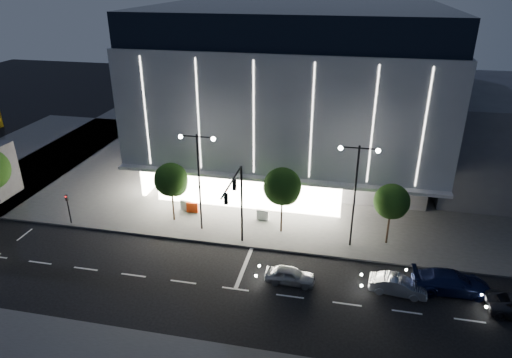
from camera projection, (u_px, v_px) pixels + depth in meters
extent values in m
plane|color=black|center=(215.00, 273.00, 34.86)|extent=(160.00, 160.00, 0.00)
cube|color=#474747|center=(311.00, 162.00, 55.27)|extent=(70.00, 40.00, 0.15)
cube|color=#4C4C51|center=(295.00, 146.00, 54.85)|extent=(28.00, 21.00, 4.00)
cube|color=#9F9FA4|center=(296.00, 88.00, 49.98)|extent=(30.00, 25.00, 11.00)
cube|color=black|center=(298.00, 20.00, 47.09)|extent=(29.40, 24.50, 3.00)
cube|color=white|center=(246.00, 190.00, 43.57)|extent=(18.00, 0.40, 3.60)
cube|color=white|center=(162.00, 161.00, 50.32)|extent=(0.40, 10.00, 3.60)
cube|color=#9F9FA4|center=(276.00, 177.00, 41.24)|extent=(30.00, 2.00, 0.30)
cube|color=white|center=(277.00, 120.00, 38.82)|extent=(24.00, 0.06, 10.00)
cube|color=#4C4C51|center=(508.00, 135.00, 49.28)|extent=(16.00, 20.00, 10.00)
cylinder|color=black|center=(242.00, 206.00, 37.50)|extent=(0.18, 0.18, 7.00)
cylinder|color=black|center=(232.00, 181.00, 33.47)|extent=(0.14, 5.80, 0.14)
cube|color=black|center=(234.00, 185.00, 34.34)|extent=(0.28, 0.18, 0.85)
cube|color=black|center=(226.00, 199.00, 32.20)|extent=(0.28, 0.18, 0.85)
sphere|color=#FF0C0C|center=(233.00, 181.00, 34.24)|extent=(0.14, 0.14, 0.14)
cylinder|color=black|center=(199.00, 184.00, 38.91)|extent=(0.16, 0.16, 9.00)
cylinder|color=black|center=(189.00, 136.00, 37.27)|extent=(1.40, 0.10, 0.10)
cylinder|color=black|center=(205.00, 137.00, 37.01)|extent=(1.40, 0.10, 0.10)
sphere|color=white|center=(181.00, 137.00, 37.44)|extent=(0.36, 0.36, 0.36)
sphere|color=white|center=(213.00, 139.00, 36.91)|extent=(0.36, 0.36, 0.36)
cylinder|color=black|center=(354.00, 199.00, 36.46)|extent=(0.16, 0.16, 9.00)
cylinder|color=black|center=(350.00, 147.00, 34.82)|extent=(1.40, 0.10, 0.10)
cylinder|color=black|center=(369.00, 149.00, 34.56)|extent=(1.40, 0.10, 0.10)
sphere|color=white|center=(341.00, 148.00, 34.99)|extent=(0.36, 0.36, 0.36)
sphere|color=white|center=(378.00, 151.00, 34.47)|extent=(0.36, 0.36, 0.36)
cylinder|color=black|center=(69.00, 210.00, 41.07)|extent=(0.12, 0.12, 3.00)
cube|color=black|center=(67.00, 198.00, 40.58)|extent=(0.22, 0.16, 0.55)
sphere|color=#FF0C0C|center=(66.00, 197.00, 40.42)|extent=(0.10, 0.10, 0.10)
cylinder|color=black|center=(173.00, 203.00, 41.44)|extent=(0.16, 0.16, 3.78)
sphere|color=#13360E|center=(171.00, 180.00, 40.49)|extent=(3.02, 3.02, 3.02)
sphere|color=#13360E|center=(175.00, 185.00, 40.83)|extent=(2.16, 2.16, 2.16)
sphere|color=#13360E|center=(168.00, 183.00, 40.53)|extent=(1.94, 1.94, 1.94)
cylinder|color=black|center=(282.00, 212.00, 39.50)|extent=(0.16, 0.16, 4.06)
sphere|color=#13360E|center=(282.00, 186.00, 38.47)|extent=(3.25, 3.25, 3.25)
sphere|color=#13360E|center=(286.00, 192.00, 38.83)|extent=(2.32, 2.32, 2.32)
sphere|color=#13360E|center=(279.00, 191.00, 38.53)|extent=(2.09, 2.09, 2.09)
cylinder|color=black|center=(388.00, 225.00, 37.89)|extent=(0.16, 0.16, 3.64)
sphere|color=#13360E|center=(392.00, 201.00, 36.97)|extent=(2.91, 2.91, 2.91)
sphere|color=#13360E|center=(395.00, 206.00, 37.31)|extent=(2.08, 2.08, 2.08)
sphere|color=#13360E|center=(388.00, 205.00, 37.01)|extent=(1.87, 1.87, 1.87)
imported|color=#ABAEB3|center=(290.00, 275.00, 33.59)|extent=(3.74, 1.53, 1.27)
imported|color=silver|center=(398.00, 285.00, 32.48)|extent=(4.15, 1.78, 1.33)
imported|color=#121A45|center=(451.00, 282.00, 32.60)|extent=(5.58, 2.56, 1.58)
cube|color=#FF390E|center=(192.00, 208.00, 43.26)|extent=(1.11, 0.28, 1.00)
cube|color=silver|center=(186.00, 206.00, 43.63)|extent=(1.13, 0.46, 1.00)
cube|color=white|center=(263.00, 215.00, 41.97)|extent=(1.12, 0.38, 1.00)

